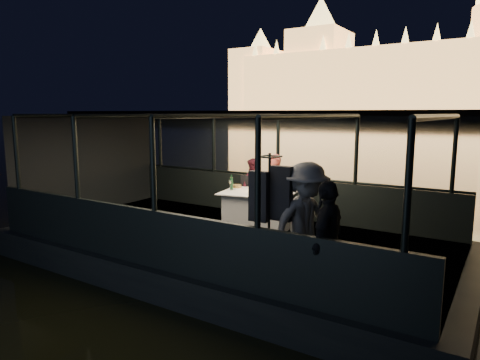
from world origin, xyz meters
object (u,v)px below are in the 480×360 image
Objects in this scene: dining_table_central at (258,210)px; coat_stand at (269,218)px; person_man_maroon at (255,186)px; passenger_stripe at (306,223)px; person_woman_coral at (274,187)px; chair_port_right at (274,204)px; wine_bottle at (231,183)px; passenger_dark at (328,234)px; chair_port_left at (243,200)px.

coat_stand is at bearing -56.56° from dining_table_central.
person_man_maroon is at bearing 124.96° from dining_table_central.
person_woman_coral is at bearing 59.83° from passenger_stripe.
dining_table_central is 0.80× the size of coat_stand.
wine_bottle reaches higher than chair_port_right.
passenger_stripe reaches higher than wine_bottle.
passenger_dark reaches higher than wine_bottle.
chair_port_left is at bearing 70.65° from passenger_stripe.
passenger_stripe is (2.48, -2.80, 0.10)m from person_man_maroon.
passenger_dark is at bearing -23.78° from chair_port_left.
person_man_maroon reaches higher than dining_table_central.
chair_port_left is 0.62× the size of passenger_dark.
coat_stand is at bearing -53.29° from person_man_maroon.
passenger_dark is at bearing -44.07° from person_man_maroon.
coat_stand is at bearing -32.51° from chair_port_left.
wine_bottle is at bearing -115.44° from person_woman_coral.
chair_port_right is at bearing 38.44° from wine_bottle.
chair_port_left is 0.70m from wine_bottle.
chair_port_right is 1.03m from wine_bottle.
person_man_maroon is at bearing -139.32° from passenger_dark.
person_woman_coral reaches higher than chair_port_left.
wine_bottle is at bearing 76.63° from passenger_stripe.
wine_bottle is (-0.10, -0.79, 0.17)m from person_man_maroon.
coat_stand reaches higher than person_man_maroon.
dining_table_central is at bearing 123.44° from coat_stand.
passenger_stripe is 3.27m from wine_bottle.
coat_stand is 3.40m from person_woman_coral.
chair_port_left is at bearing 95.09° from wine_bottle.
chair_port_right is 0.58× the size of passenger_stripe.
wine_bottle reaches higher than dining_table_central.
coat_stand is 5.60× the size of wine_bottle.
coat_stand is at bearing -46.41° from wine_bottle.
chair_port_right is 0.54× the size of coat_stand.
chair_port_left is at bearing -114.97° from person_man_maroon.
coat_stand is (1.51, -2.28, 0.51)m from dining_table_central.
coat_stand reaches higher than dining_table_central.
passenger_dark reaches higher than person_woman_coral.
passenger_dark is (2.30, -2.91, 0.40)m from chair_port_right.
coat_stand is at bearing -87.41° from chair_port_right.
passenger_dark reaches higher than dining_table_central.
passenger_stripe is (2.62, -2.53, 0.40)m from chair_port_left.
passenger_stripe reaches higher than chair_port_left.
coat_stand is (1.39, -2.78, 0.45)m from chair_port_right.
dining_table_central is at bearing 68.15° from passenger_stripe.
chair_port_left is 0.76m from person_woman_coral.
chair_port_right is at bearing -144.04° from passenger_dark.
dining_table_central is 2.91m from passenger_stripe.
passenger_dark reaches higher than chair_port_left.
passenger_stripe is 0.55m from passenger_dark.
coat_stand is at bearing -100.44° from passenger_dark.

